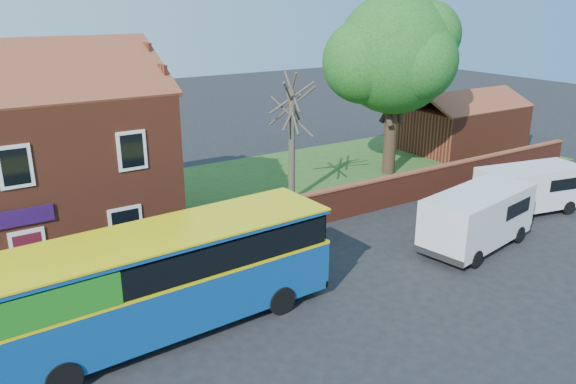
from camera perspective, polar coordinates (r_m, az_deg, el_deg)
ground at (r=18.50m, az=2.34°, el=-13.49°), size 120.00×120.00×0.00m
pavement at (r=21.05m, az=-23.55°, el=-10.73°), size 18.00×3.50×0.12m
kerb at (r=19.52m, az=-22.62°, el=-12.98°), size 18.00×0.15×0.14m
grass_strip at (r=35.31m, az=7.58°, el=2.44°), size 26.00×12.00×0.04m
shop_building at (r=25.18m, az=-26.90°, el=1.85°), size 12.30×8.13×10.50m
boundary_wall at (r=30.96m, az=14.78°, el=1.15°), size 22.00×0.38×1.60m
outbuilding at (r=41.18m, az=17.39°, el=6.38°), size 8.20×5.06×4.17m
bus at (r=17.70m, az=-13.56°, el=-8.60°), size 11.07×3.31×3.33m
van_near at (r=24.72m, az=18.71°, el=-2.36°), size 5.89×3.17×2.45m
van_far at (r=29.78m, az=23.33°, el=0.45°), size 5.52×3.09×2.29m
large_tree at (r=33.38m, az=10.69°, el=13.29°), size 8.57×6.78×10.45m
bare_tree at (r=28.37m, az=0.39°, el=5.30°), size 2.37×2.83×6.33m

